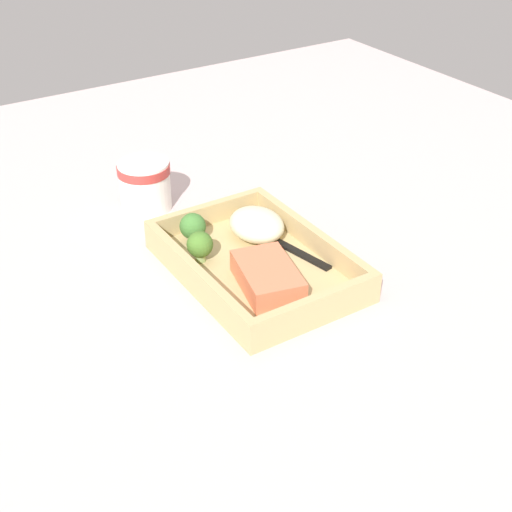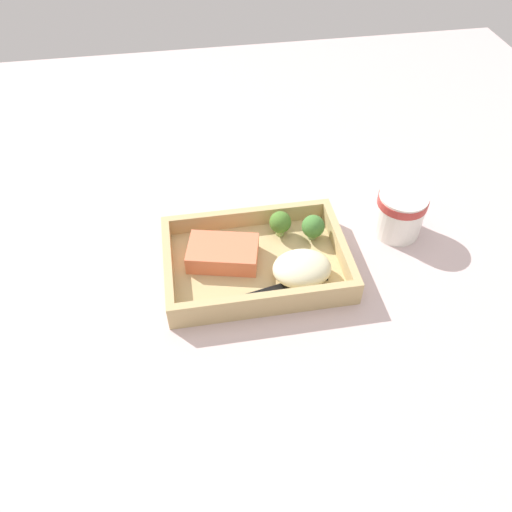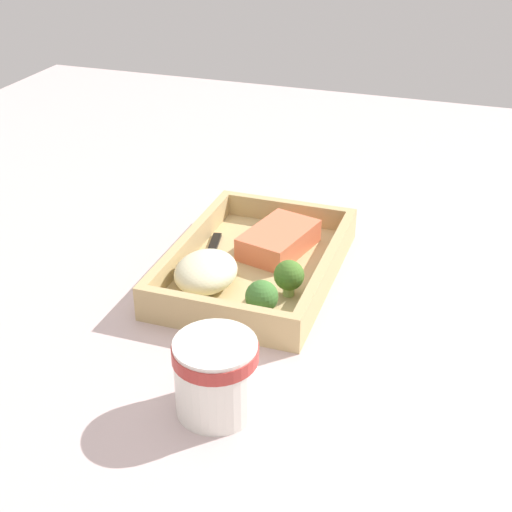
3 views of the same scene
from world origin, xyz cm
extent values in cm
cube|color=#C5AEAC|center=(0.00, 0.00, -1.00)|extent=(160.00, 160.00, 2.00)
cube|color=tan|center=(0.00, 0.00, 0.60)|extent=(27.63, 19.08, 1.20)
cube|color=tan|center=(0.00, -8.94, 2.73)|extent=(27.63, 1.20, 3.06)
cube|color=tan|center=(0.00, 8.94, 2.73)|extent=(27.63, 1.20, 3.06)
cube|color=tan|center=(-13.21, 0.00, 2.73)|extent=(1.20, 16.68, 3.06)
cube|color=tan|center=(13.21, 0.00, 2.73)|extent=(1.20, 16.68, 3.06)
cube|color=#E6724D|center=(-4.88, 1.40, 2.71)|extent=(11.82, 8.93, 3.02)
ellipsoid|color=beige|center=(6.18, -4.06, 3.16)|extent=(8.75, 7.19, 3.93)
cylinder|color=#75975B|center=(9.86, 4.04, 1.91)|extent=(1.39, 1.39, 1.42)
sphere|color=#407632|center=(9.86, 4.04, 3.63)|extent=(3.66, 3.66, 3.66)
cylinder|color=#8BAD63|center=(4.86, 5.65, 2.02)|extent=(1.34, 1.34, 1.65)
sphere|color=#457329|center=(4.86, 5.65, 3.82)|extent=(3.53, 3.53, 3.53)
cube|color=black|center=(0.35, -6.23, 1.42)|extent=(12.36, 3.61, 0.44)
cube|color=black|center=(8.09, -4.62, 1.42)|extent=(3.78, 2.85, 0.44)
cylinder|color=white|center=(24.32, 4.47, 3.80)|extent=(7.70, 7.70, 7.61)
cylinder|color=#B23833|center=(24.32, 4.47, 6.52)|extent=(7.94, 7.94, 1.37)
camera|label=1|loc=(-66.15, 42.13, 53.06)|focal=50.00mm
camera|label=2|loc=(-8.63, -51.49, 57.48)|focal=35.00mm
camera|label=3|loc=(71.81, 24.65, 45.60)|focal=50.00mm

